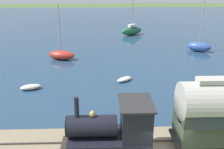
% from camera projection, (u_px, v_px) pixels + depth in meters
% --- Properties ---
extents(harbor_water, '(80.00, 80.00, 0.01)m').
position_uv_depth(harbor_water, '(118.00, 27.00, 55.58)').
color(harbor_water, navy).
rests_on(harbor_water, ground).
extents(steam_locomotive, '(2.45, 5.13, 3.39)m').
position_uv_depth(steam_locomotive, '(116.00, 124.00, 14.48)').
color(steam_locomotive, black).
rests_on(steam_locomotive, rail_embankment).
extents(sailboat_blue, '(3.04, 3.65, 7.06)m').
position_uv_depth(sailboat_blue, '(199.00, 46.00, 37.29)').
color(sailboat_blue, '#335199').
rests_on(sailboat_blue, harbor_water).
extents(sailboat_red, '(2.43, 3.72, 7.03)m').
position_uv_depth(sailboat_red, '(62.00, 55.00, 33.55)').
color(sailboat_red, '#B72D23').
rests_on(sailboat_red, harbor_water).
extents(sailboat_green, '(3.50, 4.52, 8.03)m').
position_uv_depth(sailboat_green, '(132.00, 30.00, 47.99)').
color(sailboat_green, '#236B42').
rests_on(sailboat_green, harbor_water).
extents(rowboat_near_shore, '(2.30, 1.99, 0.36)m').
position_uv_depth(rowboat_near_shore, '(210.00, 81.00, 26.22)').
color(rowboat_near_shore, '#B7B2A3').
rests_on(rowboat_near_shore, harbor_water).
extents(rowboat_mid_harbor, '(1.69, 1.89, 0.42)m').
position_uv_depth(rowboat_mid_harbor, '(124.00, 79.00, 26.60)').
color(rowboat_mid_harbor, silver).
rests_on(rowboat_mid_harbor, harbor_water).
extents(rowboat_far_out, '(1.40, 2.08, 0.49)m').
position_uv_depth(rowboat_far_out, '(31.00, 87.00, 24.61)').
color(rowboat_far_out, beige).
rests_on(rowboat_far_out, harbor_water).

